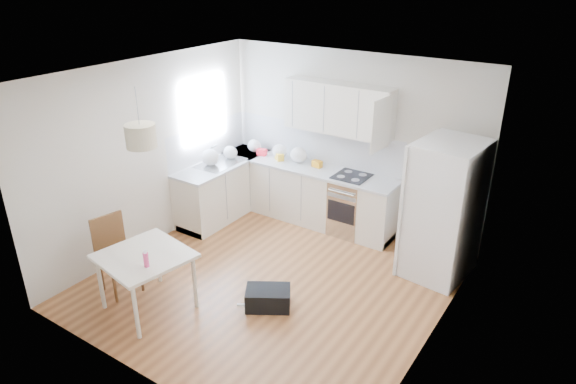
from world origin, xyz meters
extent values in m
plane|color=brown|center=(0.00, 0.00, 0.00)|extent=(4.20, 4.20, 0.00)
plane|color=white|center=(0.00, 0.00, 2.70)|extent=(4.20, 4.20, 0.00)
plane|color=beige|center=(0.00, 2.10, 1.35)|extent=(4.20, 0.00, 4.20)
plane|color=beige|center=(-2.10, 0.00, 1.35)|extent=(0.00, 4.20, 4.20)
plane|color=beige|center=(2.10, 0.00, 1.35)|extent=(0.00, 4.20, 4.20)
cube|color=#BFE0F9|center=(-2.09, 1.15, 1.75)|extent=(0.02, 1.00, 1.00)
cube|color=silver|center=(-0.60, 1.80, 0.44)|extent=(3.00, 0.60, 0.88)
cube|color=silver|center=(-1.80, 1.20, 0.44)|extent=(0.60, 1.80, 0.88)
cube|color=#BBBDC0|center=(-0.60, 1.80, 0.90)|extent=(3.02, 0.64, 0.04)
cube|color=#BBBDC0|center=(-1.80, 1.20, 0.90)|extent=(0.64, 1.82, 0.04)
cube|color=white|center=(-0.60, 2.09, 1.21)|extent=(3.00, 0.01, 0.58)
cube|color=white|center=(-2.09, 1.20, 1.21)|extent=(0.01, 1.80, 0.58)
cube|color=silver|center=(-0.15, 1.94, 1.88)|extent=(1.70, 0.32, 0.75)
cube|color=beige|center=(-0.91, -1.27, 0.72)|extent=(1.09, 1.09, 0.04)
cylinder|color=silver|center=(-1.37, -1.59, 0.35)|extent=(0.05, 0.05, 0.70)
cylinder|color=silver|center=(-0.59, -1.73, 0.35)|extent=(0.05, 0.05, 0.70)
cylinder|color=silver|center=(-1.23, -0.81, 0.35)|extent=(0.05, 0.05, 0.70)
cylinder|color=silver|center=(-0.45, -0.95, 0.35)|extent=(0.05, 0.05, 0.70)
cylinder|color=#E33F7A|center=(-0.69, -1.42, 0.84)|extent=(0.06, 0.06, 0.21)
cube|color=black|center=(0.27, -0.46, 0.12)|extent=(0.64, 0.58, 0.25)
cylinder|color=beige|center=(-0.80, -1.19, 2.18)|extent=(0.41, 0.41, 0.25)
ellipsoid|color=white|center=(-1.67, 1.87, 1.03)|extent=(0.24, 0.20, 0.22)
ellipsoid|color=white|center=(-1.14, 1.86, 1.04)|extent=(0.26, 0.22, 0.23)
ellipsoid|color=white|center=(-0.78, 1.85, 1.05)|extent=(0.28, 0.24, 0.25)
ellipsoid|color=white|center=(-1.80, 1.39, 1.03)|extent=(0.24, 0.20, 0.21)
ellipsoid|color=white|center=(-1.87, 0.99, 1.05)|extent=(0.29, 0.25, 0.26)
cube|color=orange|center=(-0.43, 1.85, 0.97)|extent=(0.16, 0.11, 0.10)
cube|color=gold|center=(-1.10, 1.78, 0.98)|extent=(0.20, 0.18, 0.12)
cube|color=red|center=(-1.47, 1.81, 0.97)|extent=(0.16, 0.11, 0.10)
camera|label=1|loc=(3.32, -4.61, 3.84)|focal=32.00mm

